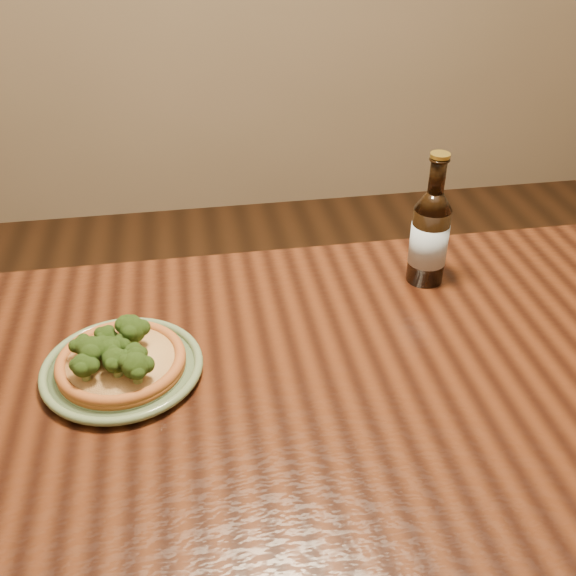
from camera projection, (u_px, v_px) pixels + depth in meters
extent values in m
cube|color=#3F1C0D|center=(321.00, 411.00, 1.01)|extent=(1.60, 0.90, 0.04)
cylinder|color=#627953|center=(123.00, 370.00, 1.05)|extent=(0.23, 0.23, 0.01)
torus|color=#627953|center=(122.00, 367.00, 1.04)|extent=(0.25, 0.25, 0.01)
torus|color=#627953|center=(122.00, 367.00, 1.04)|extent=(0.20, 0.20, 0.01)
cylinder|color=#AB5C26|center=(122.00, 364.00, 1.04)|extent=(0.20, 0.20, 0.01)
torus|color=#AB5C26|center=(121.00, 360.00, 1.04)|extent=(0.20, 0.20, 0.02)
cylinder|color=#DDCF87|center=(121.00, 360.00, 1.04)|extent=(0.17, 0.17, 0.01)
sphere|color=#37571B|center=(106.00, 335.00, 1.05)|extent=(0.04, 0.04, 0.03)
sphere|color=#37571B|center=(134.00, 354.00, 1.01)|extent=(0.04, 0.04, 0.03)
sphere|color=#37571B|center=(92.00, 350.00, 1.00)|extent=(0.06, 0.06, 0.04)
sphere|color=#37571B|center=(133.00, 330.00, 1.04)|extent=(0.05, 0.05, 0.04)
sphere|color=#37571B|center=(118.00, 345.00, 1.03)|extent=(0.03, 0.03, 0.03)
sphere|color=#37571B|center=(83.00, 365.00, 0.98)|extent=(0.04, 0.04, 0.04)
sphere|color=#37571B|center=(136.00, 366.00, 0.97)|extent=(0.04, 0.04, 0.04)
sphere|color=#37571B|center=(116.00, 360.00, 0.99)|extent=(0.05, 0.05, 0.04)
sphere|color=#37571B|center=(102.00, 345.00, 1.03)|extent=(0.03, 0.03, 0.03)
sphere|color=#37571B|center=(83.00, 345.00, 1.02)|extent=(0.04, 0.04, 0.03)
sphere|color=#37571B|center=(128.00, 323.00, 1.07)|extent=(0.03, 0.03, 0.03)
sphere|color=#37571B|center=(108.00, 350.00, 1.01)|extent=(0.04, 0.04, 0.03)
cylinder|color=black|center=(428.00, 245.00, 1.23)|extent=(0.07, 0.07, 0.15)
cone|color=black|center=(434.00, 201.00, 1.18)|extent=(0.07, 0.07, 0.03)
cylinder|color=black|center=(438.00, 175.00, 1.16)|extent=(0.03, 0.03, 0.07)
torus|color=black|center=(440.00, 160.00, 1.14)|extent=(0.04, 0.04, 0.01)
cylinder|color=#A58C33|center=(440.00, 155.00, 1.14)|extent=(0.03, 0.03, 0.01)
cylinder|color=silver|center=(429.00, 243.00, 1.23)|extent=(0.07, 0.07, 0.08)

